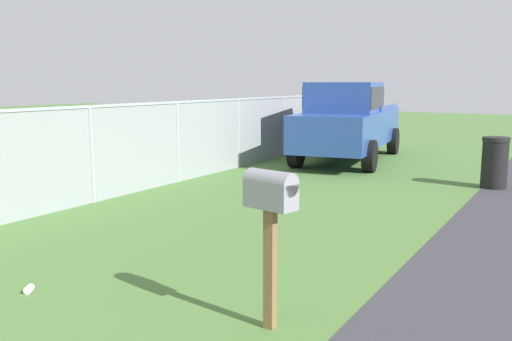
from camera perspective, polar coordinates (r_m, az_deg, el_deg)
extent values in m
cube|color=brown|center=(4.76, 1.47, -10.11)|extent=(0.09, 0.09, 1.06)
cube|color=gray|center=(4.59, 1.50, -2.57)|extent=(0.29, 0.48, 0.22)
cylinder|color=gray|center=(4.56, 1.51, -1.21)|extent=(0.29, 0.48, 0.20)
cube|color=red|center=(4.67, 2.17, -1.54)|extent=(0.02, 0.04, 0.18)
cube|color=#284793|center=(15.09, 9.62, 4.38)|extent=(5.68, 2.60, 0.90)
cube|color=#284793|center=(14.41, 9.12, 7.48)|extent=(2.09, 1.92, 0.76)
cube|color=black|center=(14.41, 9.12, 7.48)|extent=(2.04, 1.95, 0.53)
cube|color=#284793|center=(16.08, 13.54, 6.36)|extent=(2.83, 0.50, 0.12)
cube|color=#284793|center=(16.42, 7.75, 6.58)|extent=(2.83, 0.50, 0.12)
cylinder|color=black|center=(13.20, 11.66, 1.47)|extent=(0.79, 0.37, 0.76)
cylinder|color=black|center=(13.65, 4.16, 1.88)|extent=(0.79, 0.37, 0.76)
cylinder|color=black|center=(16.74, 13.98, 2.97)|extent=(0.79, 0.37, 0.76)
cylinder|color=black|center=(17.10, 7.95, 3.28)|extent=(0.79, 0.37, 0.76)
cylinder|color=black|center=(11.95, 23.41, 0.55)|extent=(0.50, 0.50, 0.94)
cylinder|color=black|center=(11.89, 23.56, 2.99)|extent=(0.52, 0.52, 0.08)
cylinder|color=#9EA3A8|center=(9.99, -16.60, 1.60)|extent=(0.07, 0.07, 1.71)
cylinder|color=#9EA3A8|center=(11.71, -8.10, 2.94)|extent=(0.07, 0.07, 1.71)
cylinder|color=#9EA3A8|center=(13.61, -1.86, 3.88)|extent=(0.07, 0.07, 1.71)
cylinder|color=#9EA3A8|center=(15.65, 2.81, 4.56)|extent=(0.07, 0.07, 1.71)
cylinder|color=#9EA3A8|center=(17.76, 6.40, 5.06)|extent=(0.07, 0.07, 1.71)
cube|color=#9EA3A8|center=(10.75, -12.16, 6.69)|extent=(16.52, 0.04, 0.04)
cube|color=gray|center=(10.82, -12.02, 2.33)|extent=(16.52, 0.01, 1.71)
cylinder|color=white|center=(6.11, -22.39, -11.25)|extent=(0.13, 0.12, 0.08)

